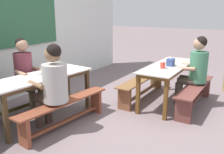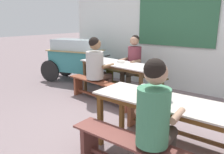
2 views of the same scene
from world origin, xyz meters
The scene contains 14 objects.
ground_plane centered at (0.00, 0.00, 0.00)m, with size 40.00×40.00×0.00m, color slate.
backdrop_wall centered at (-0.01, 2.41, 1.61)m, with size 6.65×0.23×3.08m.
dining_table_far centered at (-0.96, 1.14, 0.66)m, with size 1.81×0.81×0.74m.
dining_table_near centered at (0.80, -0.36, 0.66)m, with size 1.73×0.62×0.74m.
bench_far_back centered at (-0.91, 1.66, 0.29)m, with size 1.75×0.43×0.43m.
bench_far_front centered at (-1.02, 0.62, 0.29)m, with size 1.70×0.42×0.43m.
bench_near_back centered at (0.81, 0.16, 0.28)m, with size 1.76×0.30×0.43m.
food_cart centered at (-2.60, 1.44, 0.68)m, with size 1.89×1.07×1.13m.
person_center_facing centered at (-0.87, 1.59, 0.73)m, with size 0.45×0.53×1.30m.
person_left_back_turned centered at (-1.16, 0.69, 0.75)m, with size 0.50×0.57×1.31m.
person_near_front centered at (0.90, -0.83, 0.74)m, with size 0.44×0.54×1.30m.
tissue_box centered at (0.78, -0.41, 0.81)m, with size 0.15×0.11×0.16m.
condiment_jar centered at (0.51, -0.35, 0.80)m, with size 0.09×0.09×0.13m.
soup_bowl centered at (-0.92, 1.19, 0.76)m, with size 0.17×0.17×0.04m, color silver.
Camera 2 is at (1.76, -2.64, 1.63)m, focal length 35.63 mm.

